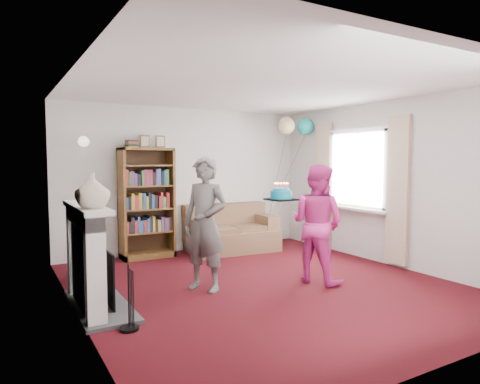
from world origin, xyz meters
TOP-DOWN VIEW (x-y plane):
  - ground at (0.00, 0.00)m, footprint 5.00×5.00m
  - wall_back at (0.00, 2.51)m, footprint 4.50×0.02m
  - wall_left at (-2.26, 0.00)m, footprint 0.02×5.00m
  - wall_right at (2.26, 0.00)m, footprint 0.02×5.00m
  - ceiling at (0.00, 0.00)m, footprint 4.50×5.00m
  - fireplace at (-2.09, 0.19)m, footprint 0.55×1.80m
  - window_bay at (2.21, 0.60)m, footprint 0.14×2.02m
  - wall_sconce at (-1.75, 2.36)m, footprint 0.16×0.23m
  - bookcase at (-0.81, 2.30)m, footprint 0.85×0.42m
  - sofa at (0.64, 2.06)m, footprint 1.55×0.82m
  - wicker_basket at (-1.90, 1.34)m, footprint 0.43×0.43m
  - person_striped at (-0.74, 0.21)m, footprint 0.65×0.72m
  - person_magenta at (0.69, -0.20)m, footprint 0.81×0.90m
  - birthday_cake at (0.18, -0.10)m, footprint 0.33×0.33m
  - balloons at (1.90, 1.86)m, footprint 0.99×0.31m
  - mantel_vase at (-2.12, -0.15)m, footprint 0.41×0.41m

SIDE VIEW (x-z plane):
  - ground at x=0.00m, z-range 0.00..0.00m
  - wicker_basket at x=-1.90m, z-range -0.02..0.36m
  - sofa at x=0.64m, z-range -0.10..0.72m
  - fireplace at x=-2.09m, z-range -0.05..1.07m
  - person_magenta at x=0.69m, z-range 0.00..1.54m
  - person_striped at x=-0.74m, z-range 0.00..1.64m
  - bookcase at x=-0.81m, z-range -0.12..1.88m
  - birthday_cake at x=0.18m, z-range 1.05..1.27m
  - window_bay at x=2.21m, z-range 0.10..2.30m
  - wall_back at x=0.00m, z-range 0.00..2.50m
  - wall_left at x=-2.26m, z-range 0.00..2.50m
  - wall_right at x=2.26m, z-range 0.00..2.50m
  - mantel_vase at x=-2.12m, z-range 1.12..1.47m
  - wall_sconce at x=-1.75m, z-range 1.80..1.96m
  - balloons at x=1.90m, z-range 1.35..3.09m
  - ceiling at x=0.00m, z-range 2.50..2.51m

